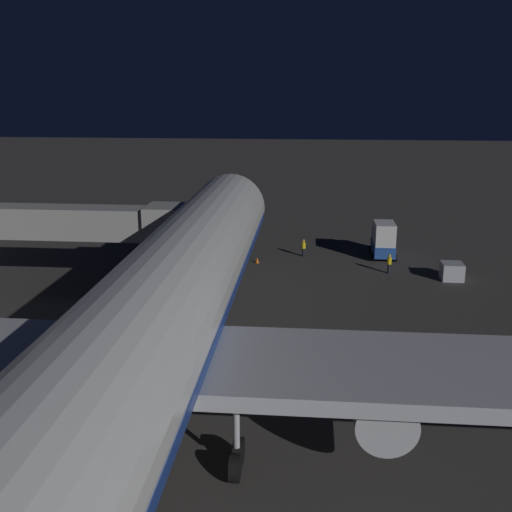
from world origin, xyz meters
name	(u,v)px	position (x,y,z in m)	size (l,w,h in m)	color
ground_plane	(188,366)	(0.00, 0.00, 0.00)	(320.00, 320.00, 0.00)	#383533
airliner_at_gate	(130,360)	(0.00, 11.01, 5.58)	(55.70, 69.84, 19.59)	silver
jet_bridge	(72,223)	(11.84, -13.09, 5.66)	(22.06, 3.40, 7.19)	#9E9E99
ops_van	(383,239)	(-14.28, -25.45, 1.79)	(2.36, 4.45, 3.54)	#234C9E
baggage_container_near_belt	(452,271)	(-19.46, -18.72, 0.74)	(1.81, 1.87, 1.48)	#B7BABF
ground_crew_near_nose_gear	(303,247)	(-6.53, -24.95, 0.94)	(0.40, 0.40, 1.72)	black
ground_crew_by_belt_loader	(389,263)	(-14.25, -20.05, 0.98)	(0.40, 0.40, 1.77)	black
traffic_cone_nose_port	(257,260)	(-2.20, -22.26, 0.28)	(0.36, 0.36, 0.55)	orange
traffic_cone_nose_starboard	(211,259)	(2.20, -22.26, 0.28)	(0.36, 0.36, 0.55)	orange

